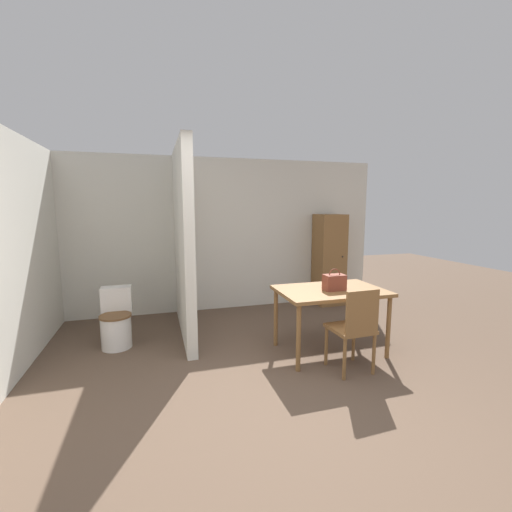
% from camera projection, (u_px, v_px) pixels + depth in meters
% --- Properties ---
extents(ground_plane, '(16.00, 16.00, 0.00)m').
position_uv_depth(ground_plane, '(288.00, 423.00, 2.74)').
color(ground_plane, brown).
extents(wall_back, '(5.65, 0.12, 2.50)m').
position_uv_depth(wall_back, '(215.00, 235.00, 5.69)').
color(wall_back, silver).
rests_on(wall_back, ground_plane).
extents(wall_left, '(0.12, 4.24, 2.50)m').
position_uv_depth(wall_left, '(8.00, 254.00, 3.43)').
color(wall_left, silver).
rests_on(wall_left, ground_plane).
extents(partition_wall, '(0.12, 1.88, 2.50)m').
position_uv_depth(partition_wall, '(183.00, 242.00, 4.57)').
color(partition_wall, silver).
rests_on(partition_wall, ground_plane).
extents(dining_table, '(1.22, 0.82, 0.76)m').
position_uv_depth(dining_table, '(330.00, 296.00, 4.01)').
color(dining_table, brown).
rests_on(dining_table, ground_plane).
extents(wooden_chair, '(0.43, 0.43, 0.91)m').
position_uv_depth(wooden_chair, '(354.00, 326.00, 3.52)').
color(wooden_chair, brown).
rests_on(wooden_chair, ground_plane).
extents(toilet, '(0.38, 0.53, 0.71)m').
position_uv_depth(toilet, '(116.00, 322.00, 4.24)').
color(toilet, white).
rests_on(toilet, ground_plane).
extents(handbag, '(0.24, 0.15, 0.25)m').
position_uv_depth(handbag, '(334.00, 282.00, 3.94)').
color(handbag, brown).
rests_on(handbag, dining_table).
extents(wooden_cabinet, '(0.47, 0.48, 1.58)m').
position_uv_depth(wooden_cabinet, '(329.00, 260.00, 6.02)').
color(wooden_cabinet, brown).
rests_on(wooden_cabinet, ground_plane).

